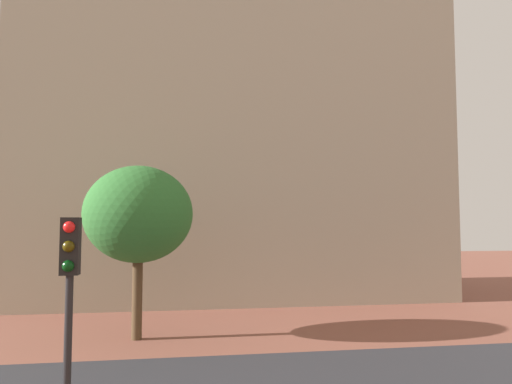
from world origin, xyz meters
The scene contains 3 objects.
landmark_building centered at (0.95, 27.66, 11.79)m, with size 24.78×11.34×36.92m.
traffic_light_pole centered at (-3.68, 5.37, 3.11)m, with size 0.28×0.34×4.44m.
tree_curb_far centered at (-3.56, 16.31, 4.72)m, with size 4.15×4.15×6.61m.
Camera 1 is at (-1.98, -2.49, 4.33)m, focal length 33.41 mm.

